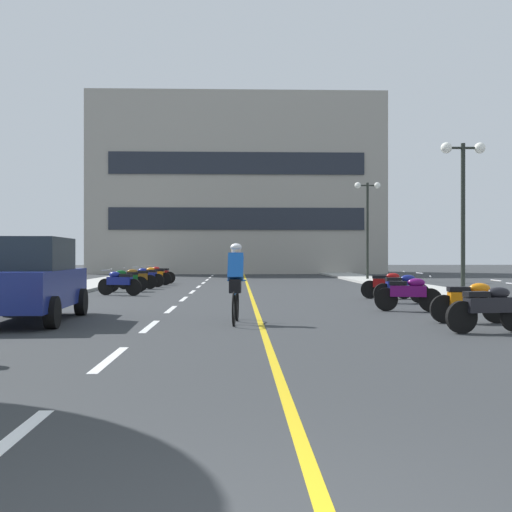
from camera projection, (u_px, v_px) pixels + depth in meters
The scene contains 32 objects.
ground_plane at pixel (244, 293), 23.78m from camera, with size 140.00×140.00×0.00m, color #2D3033.
curb_left at pixel (72, 288), 26.56m from camera, with size 2.40×72.00×0.12m, color #A8A8A3.
curb_right at pixel (411, 287), 26.99m from camera, with size 2.40×72.00×0.12m, color #A8A8A3.
lane_dash_0 at pixel (2, 447), 4.73m from camera, with size 0.14×2.20×0.01m, color silver.
lane_dash_1 at pixel (110, 359), 8.73m from camera, with size 0.14×2.20×0.01m, color silver.
lane_dash_2 at pixel (150, 326), 12.72m from camera, with size 0.14×2.20×0.01m, color silver.
lane_dash_3 at pixel (171, 309), 16.72m from camera, with size 0.14×2.20×0.01m, color silver.
lane_dash_4 at pixel (184, 299), 20.72m from camera, with size 0.14×2.20×0.01m, color silver.
lane_dash_5 at pixel (192, 292), 24.72m from camera, with size 0.14×2.20×0.01m, color silver.
lane_dash_6 at pixel (199, 287), 28.72m from camera, with size 0.14×2.20×0.01m, color silver.
lane_dash_7 at pixel (203, 283), 32.71m from camera, with size 0.14×2.20×0.01m, color silver.
lane_dash_8 at pixel (207, 280), 36.71m from camera, with size 0.14×2.20×0.01m, color silver.
lane_dash_9 at pixel (210, 277), 40.71m from camera, with size 0.14×2.20×0.01m, color silver.
lane_dash_10 at pixel (212, 275), 44.71m from camera, with size 0.14×2.20×0.01m, color silver.
lane_dash_11 at pixel (214, 274), 48.71m from camera, with size 0.14×2.20×0.01m, color silver.
centre_line_yellow at pixel (249, 289), 26.78m from camera, with size 0.12×66.00×0.01m, color gold.
office_building at pixel (237, 188), 51.81m from camera, with size 23.02×8.25×14.00m.
street_lamp_mid at pixel (463, 183), 20.47m from camera, with size 1.46×0.36×4.98m.
street_lamp_far at pixel (368, 209), 35.38m from camera, with size 1.46×0.36×5.41m.
parked_car_near at pixel (28, 279), 13.63m from camera, with size 2.08×4.27×1.82m.
motorcycle_2 at pixel (490, 307), 11.68m from camera, with size 1.69×0.60×0.92m.
motorcycle_3 at pixel (471, 301), 13.34m from camera, with size 1.70×0.60×0.92m.
motorcycle_4 at pixel (409, 293), 16.12m from camera, with size 1.67×0.69×0.92m.
motorcycle_5 at pixel (402, 287), 18.89m from camera, with size 1.70×0.60×0.92m.
motorcycle_6 at pixel (387, 284), 20.85m from camera, with size 1.69×0.62×0.92m.
motorcycle_7 at pixel (119, 282), 22.59m from camera, with size 1.65×0.76×0.92m.
motorcycle_8 at pixel (126, 280), 24.75m from camera, with size 1.67×0.70×0.92m.
motorcycle_9 at pixel (137, 278), 26.83m from camera, with size 1.70×0.60×0.92m.
motorcycle_10 at pixel (146, 276), 28.69m from camera, with size 1.66×0.74×0.92m.
motorcycle_11 at pixel (154, 275), 30.49m from camera, with size 1.68×0.67×0.92m.
motorcycle_12 at pixel (159, 274), 32.24m from camera, with size 1.66×0.75×0.92m.
cyclist_rider at pixel (236, 281), 13.33m from camera, with size 0.42×1.77×1.71m.
Camera 1 is at (-0.24, -2.78, 1.44)m, focal length 44.35 mm.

